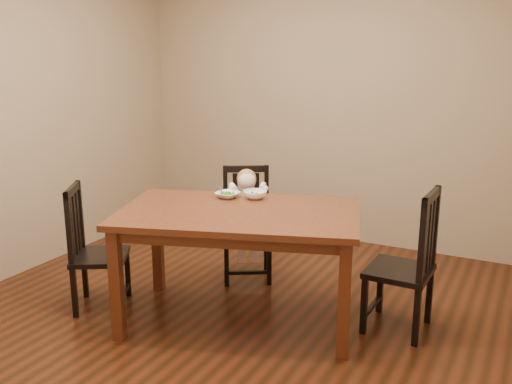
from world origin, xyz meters
The scene contains 9 objects.
room centered at (0.00, 0.00, 1.35)m, with size 4.01×4.01×2.71m.
dining_table centered at (0.06, 0.01, 0.71)m, with size 1.81×1.40×0.80m.
chair_child centered at (-0.26, 0.74, 0.44)m, with size 0.53×0.53×0.92m.
chair_left centered at (-0.97, -0.29, 0.44)m, with size 0.53×0.53×0.92m.
chair_right centered at (1.13, 0.38, 0.47)m, with size 0.42×0.43×0.98m.
toddler centered at (-0.24, 0.70, 0.56)m, with size 0.28×0.35×0.48m, color white, non-canonical shape.
bowl_peas centered at (-0.17, 0.26, 0.82)m, with size 0.17×0.17×0.04m, color white.
bowl_veg centered at (0.02, 0.34, 0.83)m, with size 0.18×0.18×0.05m, color white.
fork centered at (-0.20, 0.23, 0.84)m, with size 0.09×0.09×0.05m.
Camera 1 is at (1.85, -3.22, 1.87)m, focal length 40.00 mm.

